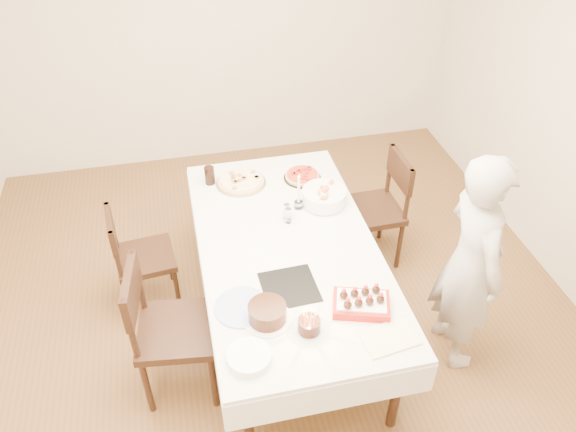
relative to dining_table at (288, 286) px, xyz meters
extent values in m
plane|color=brown|center=(-0.09, -0.06, -0.38)|extent=(5.00, 5.00, 0.00)
cube|color=beige|center=(-0.09, 2.44, 0.98)|extent=(4.50, 0.04, 2.70)
cube|color=white|center=(0.00, 0.00, 0.00)|extent=(1.15, 2.15, 0.75)
imported|color=beige|center=(1.06, -0.46, 0.41)|extent=(0.38, 0.58, 1.57)
cylinder|color=beige|center=(-0.19, 0.76, 0.40)|extent=(0.44, 0.44, 0.04)
cylinder|color=red|center=(0.27, 0.73, 0.40)|extent=(0.33, 0.33, 0.04)
cube|color=#B21E1E|center=(0.36, 0.50, 0.38)|extent=(0.26, 0.26, 0.01)
cylinder|color=white|center=(0.35, 0.39, 0.43)|extent=(0.32, 0.32, 0.10)
cylinder|color=white|center=(0.16, 0.38, 0.52)|extent=(0.07, 0.07, 0.29)
cylinder|color=black|center=(-0.41, 0.82, 0.44)|extent=(0.10, 0.10, 0.14)
cylinder|color=#34190D|center=(-0.25, -0.59, 0.43)|extent=(0.28, 0.28, 0.11)
cube|color=black|center=(-0.08, -0.37, 0.38)|extent=(0.34, 0.34, 0.01)
cylinder|color=#3B1D10|center=(-0.04, -0.72, 0.46)|extent=(0.15, 0.15, 0.14)
cube|color=beige|center=(0.37, -0.87, 0.38)|extent=(0.33, 0.24, 0.03)
cylinder|color=white|center=(-0.40, -0.84, 0.40)|extent=(0.30, 0.30, 0.05)
cylinder|color=white|center=(-0.38, -0.47, 0.38)|extent=(0.32, 0.32, 0.01)
camera|label=1|loc=(-0.60, -2.68, 2.81)|focal=35.00mm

